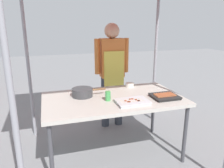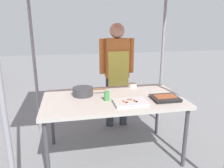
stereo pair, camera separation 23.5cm
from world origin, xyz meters
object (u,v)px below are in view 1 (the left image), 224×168
Objects in this scene: condiment_bowl at (130,85)px; stall_table at (113,102)px; tray_meat_skewers at (132,102)px; drink_cup_near_edge at (108,96)px; vendor_woman at (112,68)px; cooking_wok at (83,92)px; tray_grilled_sausages at (165,96)px.

stall_table is at bearing -134.28° from condiment_bowl.
condiment_bowl is at bearing 71.22° from tray_meat_skewers.
drink_cup_near_edge is at bearing -137.91° from stall_table.
vendor_woman is (0.31, 0.86, 0.13)m from drink_cup_near_edge.
vendor_woman reaches higher than condiment_bowl.
vendor_woman is (0.22, 0.78, 0.24)m from stall_table.
cooking_wok is at bearing -163.25° from condiment_bowl.
tray_grilled_sausages is 1.03m from vendor_woman.
drink_cup_near_edge reaches higher than cooking_wok.
tray_meat_skewers is at bearing -172.97° from tray_grilled_sausages.
tray_meat_skewers is at bearing -58.89° from stall_table.
tray_meat_skewers is at bearing -108.78° from condiment_bowl.
vendor_woman reaches higher than tray_grilled_sausages.
vendor_woman is (-0.34, 0.96, 0.17)m from tray_grilled_sausages.
tray_meat_skewers is 0.61m from cooking_wok.
drink_cup_near_edge is (-0.65, 0.10, 0.03)m from tray_grilled_sausages.
tray_meat_skewers is at bearing 85.51° from vendor_woman.
condiment_bowl is 0.07× the size of vendor_woman.
tray_meat_skewers is 0.87× the size of cooking_wok.
stall_table is 4.54× the size of tray_meat_skewers.
drink_cup_near_edge is at bearing -42.70° from cooking_wok.
stall_table is at bearing 74.06° from vendor_woman.
drink_cup_near_edge reaches higher than condiment_bowl.
cooking_wok is 3.80× the size of drink_cup_near_edge.
drink_cup_near_edge reaches higher than tray_grilled_sausages.
tray_grilled_sausages is at bearing 7.03° from tray_meat_skewers.
tray_grilled_sausages is at bearing 109.73° from vendor_woman.
cooking_wok reaches higher than tray_grilled_sausages.
cooking_wok is at bearing 156.08° from stall_table.
condiment_bowl is (0.34, 0.35, 0.08)m from stall_table.
cooking_wok is 3.62× the size of condiment_bowl.
condiment_bowl is 1.05× the size of drink_cup_near_edge.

